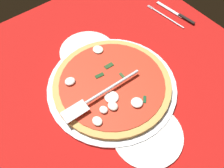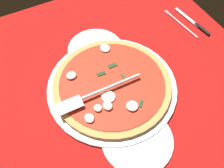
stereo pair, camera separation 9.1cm
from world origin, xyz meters
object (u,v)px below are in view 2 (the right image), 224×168
at_px(pizza_server, 97,92).
at_px(place_setting_far, 188,24).
at_px(pizza, 112,84).
at_px(dinner_plate_left, 95,49).
at_px(dinner_plate_right, 137,140).

height_order(pizza_server, place_setting_far, pizza_server).
bearing_deg(pizza_server, pizza, -161.25).
bearing_deg(dinner_plate_left, pizza_server, -24.07).
distance_m(pizza, pizza_server, 0.07).
xyz_separation_m(pizza_server, place_setting_far, (-0.16, 0.51, -0.05)).
bearing_deg(pizza, dinner_plate_left, 171.34).
bearing_deg(place_setting_far, dinner_plate_right, 121.09).
distance_m(pizza_server, place_setting_far, 0.53).
xyz_separation_m(dinner_plate_left, pizza, (0.19, -0.03, 0.02)).
xyz_separation_m(pizza, place_setting_far, (-0.14, 0.44, -0.02)).
bearing_deg(pizza, dinner_plate_right, -6.22).
xyz_separation_m(dinner_plate_right, pizza_server, (-0.19, -0.04, 0.04)).
bearing_deg(dinner_plate_left, dinner_plate_right, -7.38).
distance_m(dinner_plate_left, pizza_server, 0.24).
relative_size(dinner_plate_left, place_setting_far, 0.97).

